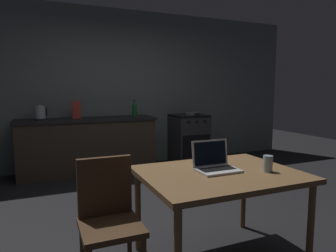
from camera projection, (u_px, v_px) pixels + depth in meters
The scene contains 12 objects.
ground_plane at pixel (173, 215), 3.24m from camera, with size 12.00×12.00×0.00m, color black.
back_wall at pixel (134, 89), 5.40m from camera, with size 6.40×0.10×2.72m, color slate.
kitchen_counter at pixel (88, 145), 4.85m from camera, with size 2.16×0.64×0.89m.
stove_oven at pixel (189, 138), 5.56m from camera, with size 0.60×0.62×0.89m.
dining_table at pixel (219, 180), 2.31m from camera, with size 1.19×0.91×0.72m.
chair at pixel (108, 214), 2.05m from camera, with size 0.40×0.40×0.88m.
laptop at pixel (215, 165), 2.34m from camera, with size 0.32×0.25×0.23m.
electric_kettle at pixel (40, 113), 4.52m from camera, with size 0.18×0.16×0.22m.
bottle at pixel (134, 109), 5.04m from camera, with size 0.08×0.08×0.28m.
frying_pan at pixel (192, 113), 5.50m from camera, with size 0.26×0.43×0.05m.
drinking_glass at pixel (268, 164), 2.30m from camera, with size 0.07×0.07×0.13m.
cereal_box at pixel (76, 110), 4.74m from camera, with size 0.13×0.05×0.28m.
Camera 1 is at (-1.26, -2.83, 1.35)m, focal length 32.09 mm.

